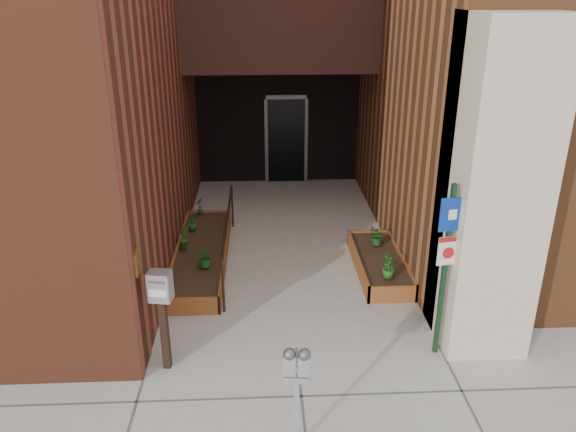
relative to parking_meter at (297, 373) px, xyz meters
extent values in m
plane|color=#9E9991|center=(0.11, 1.81, -0.99)|extent=(80.00, 80.00, 0.00)
cube|color=beige|center=(2.66, 2.01, 1.21)|extent=(1.10, 1.20, 4.40)
cube|color=black|center=(0.11, 7.81, 3.01)|extent=(4.20, 2.00, 2.00)
cube|color=black|center=(0.11, 9.21, 0.51)|extent=(4.00, 0.30, 3.00)
cube|color=black|center=(0.31, 9.03, 0.06)|extent=(0.90, 0.06, 2.10)
cube|color=#B79338|center=(-1.88, 1.61, 0.51)|extent=(0.04, 0.30, 0.30)
cube|color=brown|center=(-1.44, 2.73, -0.84)|extent=(0.90, 0.04, 0.30)
cube|color=brown|center=(-1.44, 6.29, -0.84)|extent=(0.90, 0.04, 0.30)
cube|color=brown|center=(-1.87, 4.51, -0.84)|extent=(0.04, 3.60, 0.30)
cube|color=brown|center=(-1.01, 4.51, -0.84)|extent=(0.04, 3.60, 0.30)
cube|color=black|center=(-1.44, 4.51, -0.86)|extent=(0.82, 3.52, 0.26)
cube|color=brown|center=(1.71, 2.93, -0.84)|extent=(0.80, 0.04, 0.30)
cube|color=brown|center=(1.71, 5.09, -0.84)|extent=(0.80, 0.04, 0.30)
cube|color=brown|center=(1.33, 4.01, -0.84)|extent=(0.04, 2.20, 0.30)
cube|color=brown|center=(2.09, 4.01, -0.84)|extent=(0.04, 2.20, 0.30)
cube|color=black|center=(1.71, 4.01, -0.86)|extent=(0.72, 2.12, 0.26)
cylinder|color=black|center=(-0.94, 2.81, -0.54)|extent=(0.04, 0.04, 0.90)
cylinder|color=black|center=(-0.94, 6.11, -0.54)|extent=(0.04, 0.04, 0.90)
cylinder|color=black|center=(-0.94, 4.46, -0.11)|extent=(0.04, 3.30, 0.04)
cube|color=#AFAFB2|center=(0.00, 0.00, -0.55)|extent=(0.06, 0.06, 0.89)
cube|color=#AFAFB2|center=(0.00, 0.00, -0.07)|extent=(0.28, 0.13, 0.07)
cube|color=#AFAFB2|center=(-0.08, 0.01, 0.09)|extent=(0.14, 0.10, 0.23)
sphere|color=#59595B|center=(-0.08, 0.01, 0.22)|extent=(0.13, 0.13, 0.13)
cube|color=white|center=(-0.08, -0.04, 0.11)|extent=(0.08, 0.01, 0.04)
cube|color=#B21414|center=(-0.08, -0.04, 0.04)|extent=(0.08, 0.01, 0.03)
cube|color=#AFAFB2|center=(0.08, -0.01, 0.09)|extent=(0.14, 0.10, 0.23)
sphere|color=#59595B|center=(0.08, -0.01, 0.22)|extent=(0.13, 0.13, 0.13)
cube|color=white|center=(0.07, -0.05, 0.11)|extent=(0.08, 0.01, 0.04)
cube|color=#B21414|center=(0.07, -0.05, 0.04)|extent=(0.08, 0.01, 0.03)
cube|color=#13351B|center=(2.01, 1.63, 0.23)|extent=(0.06, 0.06, 2.44)
cube|color=navy|center=(2.02, 1.60, 1.06)|extent=(0.33, 0.07, 0.44)
cube|color=white|center=(2.02, 1.59, 1.06)|extent=(0.11, 0.03, 0.13)
cube|color=white|center=(2.02, 1.60, 0.56)|extent=(0.28, 0.07, 0.39)
cube|color=#B21414|center=(2.02, 1.59, 0.72)|extent=(0.28, 0.06, 0.07)
cylinder|color=#B21414|center=(2.02, 1.59, 0.54)|extent=(0.16, 0.04, 0.16)
cube|color=black|center=(-1.61, 1.48, -0.48)|extent=(0.11, 0.11, 1.03)
cube|color=#B4B4B6|center=(-1.61, 1.48, 0.22)|extent=(0.31, 0.25, 0.39)
cube|color=#59595B|center=(-1.62, 1.37, 0.33)|extent=(0.20, 0.04, 0.04)
cube|color=white|center=(-1.62, 1.37, 0.18)|extent=(0.22, 0.05, 0.09)
imported|color=#1C621D|center=(-1.29, 3.76, -0.52)|extent=(0.38, 0.38, 0.36)
imported|color=#275418|center=(-1.74, 4.50, -0.50)|extent=(0.25, 0.25, 0.39)
imported|color=#18571A|center=(-1.67, 5.31, -0.53)|extent=(0.25, 0.25, 0.32)
imported|color=#1F5217|center=(-1.60, 6.10, -0.52)|extent=(0.22, 0.22, 0.35)
imported|color=#23601B|center=(1.69, 3.22, -0.50)|extent=(0.25, 0.25, 0.38)
imported|color=#195A1E|center=(1.74, 3.56, -0.54)|extent=(0.19, 0.19, 0.30)
imported|color=#185619|center=(1.75, 4.45, -0.53)|extent=(0.41, 0.41, 0.33)
camera|label=1|loc=(-0.32, -4.69, 3.67)|focal=35.00mm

